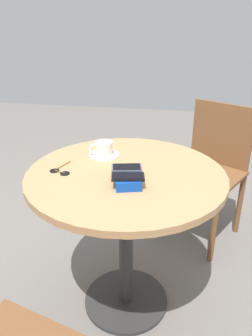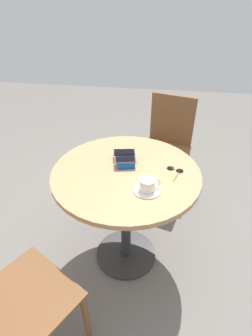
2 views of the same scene
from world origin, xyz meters
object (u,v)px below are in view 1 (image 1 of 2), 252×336
at_px(round_table, 126,202).
at_px(phone_gray, 127,168).
at_px(saucer, 104,155).
at_px(phone_black, 128,177).
at_px(phone_box, 127,178).
at_px(chair_far_side, 208,169).
at_px(coffee_cup, 103,148).
at_px(sunglasses, 60,171).

relative_size(round_table, phone_gray, 6.30).
bearing_deg(saucer, phone_gray, -144.95).
bearing_deg(phone_black, phone_gray, 13.20).
xyz_separation_m(phone_box, phone_gray, (0.05, 0.01, 0.03)).
bearing_deg(phone_black, saucer, 29.67).
xyz_separation_m(phone_black, phone_gray, (0.08, 0.02, -0.00)).
xyz_separation_m(phone_box, chair_far_side, (0.84, -0.41, -0.32)).
bearing_deg(coffee_cup, round_table, -139.26).
xyz_separation_m(phone_gray, coffee_cup, (0.21, 0.15, -0.00)).
height_order(sunglasses, chair_far_side, chair_far_side).
bearing_deg(coffee_cup, saucer, -66.24).
bearing_deg(sunglasses, saucer, -35.58).
height_order(phone_box, phone_gray, phone_gray).
height_order(phone_black, chair_far_side, chair_far_side).
relative_size(round_table, saucer, 5.91).
bearing_deg(chair_far_side, phone_gray, 152.49).
bearing_deg(phone_gray, phone_box, -167.86).
xyz_separation_m(coffee_cup, sunglasses, (-0.21, 0.15, -0.04)).
distance_m(phone_box, phone_black, 0.05).
relative_size(saucer, sunglasses, 1.01).
bearing_deg(phone_box, chair_far_side, -25.68).
bearing_deg(chair_far_side, coffee_cup, 135.79).
bearing_deg(sunglasses, phone_black, -105.37).
relative_size(phone_box, phone_gray, 1.37).
xyz_separation_m(round_table, phone_gray, (-0.05, -0.01, 0.20)).
bearing_deg(round_table, phone_black, -166.77).
relative_size(phone_black, chair_far_side, 0.16).
height_order(phone_black, coffee_cup, coffee_cup).
bearing_deg(chair_far_side, sunglasses, 137.92).
relative_size(phone_box, phone_black, 1.36).
relative_size(round_table, chair_far_side, 0.99).
height_order(phone_box, coffee_cup, coffee_cup).
relative_size(round_table, phone_black, 6.25).
bearing_deg(phone_gray, chair_far_side, -27.51).
xyz_separation_m(phone_box, phone_black, (-0.04, -0.01, 0.03)).
height_order(coffee_cup, sunglasses, coffee_cup).
height_order(phone_box, chair_far_side, chair_far_side).
height_order(saucer, sunglasses, saucer).
xyz_separation_m(saucer, sunglasses, (-0.21, 0.15, -0.00)).
height_order(phone_gray, sunglasses, phone_gray).
xyz_separation_m(round_table, coffee_cup, (0.16, 0.14, 0.20)).
bearing_deg(round_table, sunglasses, 99.03).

